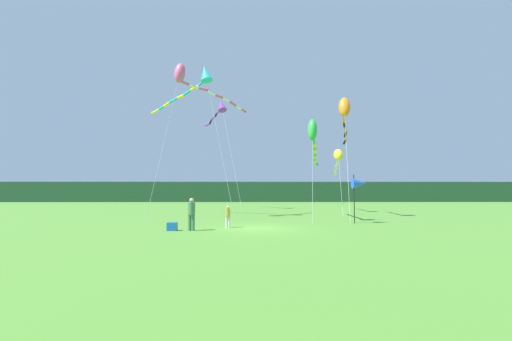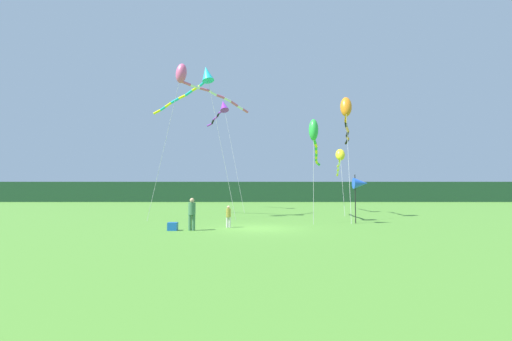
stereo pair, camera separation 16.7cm
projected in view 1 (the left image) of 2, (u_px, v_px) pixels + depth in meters
name	position (u px, v px, depth m)	size (l,w,h in m)	color
ground_plane	(257.00, 228.00, 18.34)	(120.00, 120.00, 0.00)	#4C842D
distant_treeline	(254.00, 192.00, 63.36)	(108.00, 3.37, 3.71)	#1E4228
person_adult	(192.00, 212.00, 17.27)	(0.37, 0.37, 1.66)	#3F724C
person_child	(228.00, 215.00, 18.70)	(0.27, 0.27, 1.21)	silver
cooler_box	(172.00, 227.00, 17.25)	(0.48, 0.40, 0.41)	#1959B2
banner_flag_pole	(359.00, 184.00, 21.27)	(0.90, 0.70, 3.06)	black
kite_cyan	(199.00, 79.00, 26.65)	(7.81, 6.10, 11.88)	#B2B2B2
kite_yellow	(338.00, 158.00, 32.57)	(1.99, 10.22, 6.13)	#B2B2B2
kite_green	(313.00, 137.00, 23.18)	(2.00, 7.84, 6.87)	#B2B2B2
kite_rainbow	(188.00, 79.00, 25.64)	(6.77, 6.26, 11.64)	#B2B2B2
kite_orange	(345.00, 112.00, 26.50)	(2.58, 10.23, 9.42)	#B2B2B2
kite_purple	(220.00, 108.00, 37.20)	(4.90, 8.95, 12.15)	#B2B2B2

